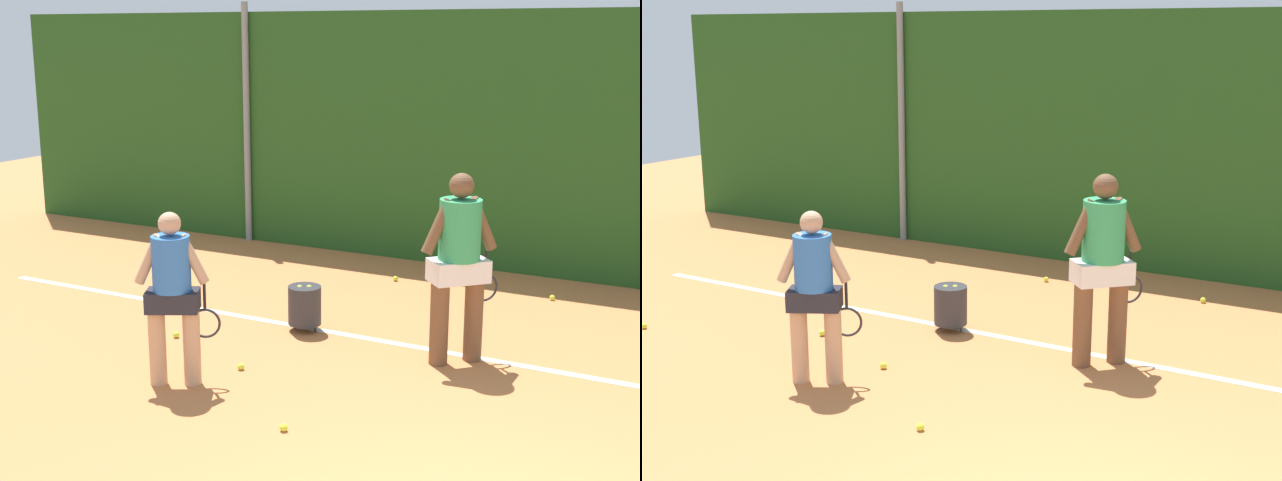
{
  "view_description": "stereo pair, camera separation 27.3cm",
  "coord_description": "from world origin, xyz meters",
  "views": [
    {
      "loc": [
        1.08,
        -4.18,
        3.16
      ],
      "look_at": [
        -2.45,
        2.6,
        1.29
      ],
      "focal_mm": 48.15,
      "sensor_mm": 36.0,
      "label": 1
    },
    {
      "loc": [
        1.31,
        -4.05,
        3.16
      ],
      "look_at": [
        -2.45,
        2.6,
        1.29
      ],
      "focal_mm": 48.15,
      "sensor_mm": 36.0,
      "label": 2
    }
  ],
  "objects": [
    {
      "name": "tennis_ball_7",
      "position": [
        -4.24,
        2.73,
        0.03
      ],
      "size": [
        0.07,
        0.07,
        0.07
      ],
      "primitive_type": "sphere",
      "color": "#CCDB33",
      "rests_on": "ground_plane"
    },
    {
      "name": "court_baseline_paint",
      "position": [
        0.0,
        3.64,
        0.0
      ],
      "size": [
        14.92,
        0.1,
        0.01
      ],
      "primitive_type": "cube",
      "color": "white",
      "rests_on": "ground_plane"
    },
    {
      "name": "player_midcourt",
      "position": [
        -1.4,
        3.45,
        1.05
      ],
      "size": [
        0.62,
        0.67,
        1.87
      ],
      "rotation": [
        0.0,
        0.0,
        0.77
      ],
      "color": "brown",
      "rests_on": "ground_plane"
    },
    {
      "name": "tennis_ball_3",
      "position": [
        -3.15,
        2.3,
        0.03
      ],
      "size": [
        0.07,
        0.07,
        0.07
      ],
      "primitive_type": "sphere",
      "color": "#CCDB33",
      "rests_on": "ground_plane"
    },
    {
      "name": "tennis_ball_0",
      "position": [
        -3.0,
        5.78,
        0.03
      ],
      "size": [
        0.07,
        0.07,
        0.07
      ],
      "primitive_type": "sphere",
      "color": "#CCDB33",
      "rests_on": "ground_plane"
    },
    {
      "name": "player_foreground_near",
      "position": [
        -3.5,
        1.75,
        0.9
      ],
      "size": [
        0.67,
        0.48,
        1.62
      ],
      "rotation": [
        0.0,
        0.0,
        0.47
      ],
      "color": "tan",
      "rests_on": "ground_plane"
    },
    {
      "name": "tennis_ball_8",
      "position": [
        -6.08,
        1.95,
        0.03
      ],
      "size": [
        0.07,
        0.07,
        0.07
      ],
      "primitive_type": "sphere",
      "color": "#CCDB33",
      "rests_on": "ground_plane"
    },
    {
      "name": "ground_plane",
      "position": [
        0.0,
        2.06,
        0.0
      ],
      "size": [
        31.4,
        31.4,
        0.0
      ],
      "primitive_type": "plane",
      "color": "#C67542"
    },
    {
      "name": "tennis_ball_4",
      "position": [
        -2.14,
        1.36,
        0.03
      ],
      "size": [
        0.07,
        0.07,
        0.07
      ],
      "primitive_type": "sphere",
      "color": "#CCDB33",
      "rests_on": "ground_plane"
    },
    {
      "name": "tennis_ball_2",
      "position": [
        -1.0,
        5.89,
        0.03
      ],
      "size": [
        0.07,
        0.07,
        0.07
      ],
      "primitive_type": "sphere",
      "color": "#CCDB33",
      "rests_on": "ground_plane"
    },
    {
      "name": "ball_hopper",
      "position": [
        -3.14,
        3.56,
        0.29
      ],
      "size": [
        0.36,
        0.36,
        0.51
      ],
      "color": "#2D2D33",
      "rests_on": "ground_plane"
    },
    {
      "name": "fence_post_left",
      "position": [
        -5.89,
        6.81,
        1.79
      ],
      "size": [
        0.1,
        0.1,
        3.58
      ],
      "primitive_type": "cylinder",
      "color": "gray",
      "rests_on": "ground_plane"
    }
  ]
}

